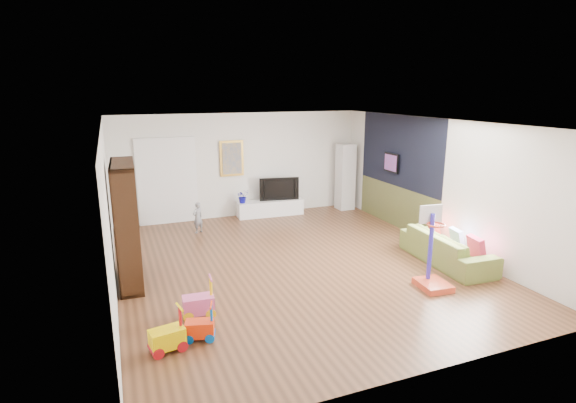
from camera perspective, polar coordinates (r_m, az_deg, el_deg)
name	(u,v)px	position (r m, az deg, el deg)	size (l,w,h in m)	color
floor	(296,264)	(8.76, 0.97, -7.91)	(6.50, 7.50, 0.00)	brown
ceiling	(296,123)	(8.14, 1.05, 9.99)	(6.50, 7.50, 0.00)	white
wall_back	(241,165)	(11.83, -6.01, 4.60)	(6.50, 0.00, 2.70)	silver
wall_front	(426,268)	(5.25, 17.11, -8.13)	(6.50, 0.00, 2.70)	silver
wall_left	(109,213)	(7.74, -21.80, -1.38)	(0.00, 7.50, 2.70)	silver
wall_right	(437,183)	(10.03, 18.43, 2.25)	(0.00, 7.50, 2.70)	silver
navy_accent	(399,151)	(11.03, 13.93, 6.21)	(0.01, 3.20, 1.70)	black
olive_wainscot	(396,206)	(11.29, 13.53, -0.59)	(0.01, 3.20, 1.00)	brown
doorway	(167,182)	(11.49, -15.07, 2.39)	(1.45, 0.06, 2.10)	white
painting_back	(232,158)	(11.70, -7.16, 5.45)	(0.62, 0.06, 0.92)	gold
artwork_right	(391,163)	(11.20, 12.97, 4.82)	(0.04, 0.56, 0.46)	#7F3F8C
media_console	(270,208)	(11.98, -2.30, -0.81)	(1.76, 0.44, 0.41)	white
tall_cabinet	(345,177)	(12.60, 7.28, 3.13)	(0.43, 0.43, 1.83)	silver
bookshelf	(127,224)	(8.12, -19.78, -2.68)	(0.38, 1.44, 2.11)	black
sofa	(447,248)	(9.24, 19.52, -5.58)	(2.06, 0.81, 0.60)	olive
basketball_hoop	(436,249)	(7.89, 18.28, -5.70)	(0.48, 0.59, 1.41)	#CB4025
ride_on_yellow	(167,331)	(6.14, -15.15, -15.56)	(0.43, 0.27, 0.58)	#F7D200
ride_on_orange	(199,322)	(6.32, -11.18, -14.82)	(0.38, 0.24, 0.51)	red
ride_on_pink	(198,298)	(6.87, -11.35, -11.91)	(0.45, 0.28, 0.60)	#DE5596
child	(198,218)	(10.69, -11.38, -2.01)	(0.27, 0.18, 0.74)	gray
tv	(278,188)	(11.98, -1.22, 1.70)	(1.06, 0.14, 0.61)	black
vase_plant	(243,196)	(11.68, -5.78, 0.67)	(0.32, 0.27, 0.35)	#0D0B80
pillow_left	(476,248)	(8.91, 22.80, -5.41)	(0.11, 0.41, 0.41)	#BF294B
pillow_center	(457,238)	(9.34, 20.66, -4.34)	(0.10, 0.36, 0.36)	silver
pillow_right	(434,229)	(9.75, 18.08, -3.36)	(0.11, 0.40, 0.40)	red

